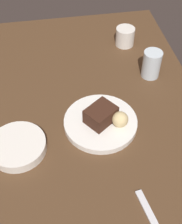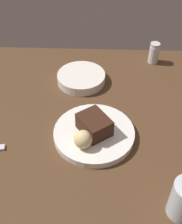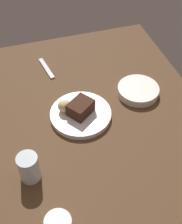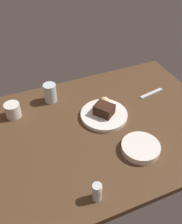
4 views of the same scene
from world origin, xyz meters
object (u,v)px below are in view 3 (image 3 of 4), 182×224
object	(u,v)px
chocolate_cake_slice	(81,108)
bread_roll	(64,106)
dessert_plate	(81,114)
water_glass	(29,168)
dessert_spoon	(46,68)
side_bowl	(138,91)

from	to	relation	value
chocolate_cake_slice	bread_roll	xyz separation A→B (cm)	(-2.79, -5.47, -0.07)
dessert_plate	chocolate_cake_slice	bearing A→B (deg)	34.56
water_glass	dessert_spoon	distance (cm)	55.05
dessert_plate	dessert_spoon	world-z (taller)	dessert_plate
dessert_plate	water_glass	size ratio (longest dim) A/B	2.27
bread_roll	side_bowl	xyz separation A→B (cm)	(-2.54, 31.22, -3.03)
water_glass	side_bowl	distance (cm)	54.90
chocolate_cake_slice	side_bowl	world-z (taller)	chocolate_cake_slice
bread_roll	dessert_spoon	size ratio (longest dim) A/B	0.33
chocolate_cake_slice	side_bowl	distance (cm)	26.47
chocolate_cake_slice	dessert_spoon	distance (cm)	32.98
dessert_plate	water_glass	distance (cm)	30.77
bread_roll	water_glass	bearing A→B (deg)	-36.23
chocolate_cake_slice	water_glass	bearing A→B (deg)	-47.69
bread_roll	water_glass	size ratio (longest dim) A/B	0.49
dessert_plate	water_glass	world-z (taller)	water_glass
dessert_plate	bread_roll	distance (cm)	7.07
water_glass	dessert_plate	bearing A→B (deg)	132.37
water_glass	side_bowl	xyz separation A→B (cm)	(-25.86, 48.30, -3.53)
chocolate_cake_slice	bread_roll	size ratio (longest dim) A/B	1.78
side_bowl	dessert_spoon	xyz separation A→B (cm)	(-26.66, -32.50, -1.22)
chocolate_cake_slice	dessert_spoon	bearing A→B (deg)	-168.07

